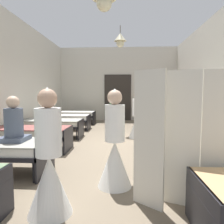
# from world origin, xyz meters

# --- Properties ---
(ground_plane) EXTENTS (6.67, 11.04, 0.10)m
(ground_plane) POSITION_xyz_m (0.00, 0.00, -0.05)
(ground_plane) COLOR #7A6B56
(room_shell) EXTENTS (6.47, 10.64, 3.81)m
(room_shell) POSITION_xyz_m (0.00, 1.29, 1.91)
(room_shell) COLOR beige
(room_shell) RESTS_ON ground
(bed_left_row_2) EXTENTS (1.90, 0.84, 0.57)m
(bed_left_row_2) POSITION_xyz_m (-1.98, -0.75, 0.44)
(bed_left_row_2) COLOR black
(bed_left_row_2) RESTS_ON ground
(bed_right_row_2) EXTENTS (1.90, 0.84, 0.57)m
(bed_right_row_2) POSITION_xyz_m (1.98, -0.75, 0.44)
(bed_right_row_2) COLOR black
(bed_right_row_2) RESTS_ON ground
(bed_left_row_3) EXTENTS (1.90, 0.84, 0.57)m
(bed_left_row_3) POSITION_xyz_m (-1.98, 0.75, 0.44)
(bed_left_row_3) COLOR black
(bed_left_row_3) RESTS_ON ground
(bed_right_row_3) EXTENTS (1.90, 0.84, 0.57)m
(bed_right_row_3) POSITION_xyz_m (1.98, 0.75, 0.44)
(bed_right_row_3) COLOR black
(bed_right_row_3) RESTS_ON ground
(bed_left_row_4) EXTENTS (1.90, 0.84, 0.57)m
(bed_left_row_4) POSITION_xyz_m (-1.98, 2.26, 0.44)
(bed_left_row_4) COLOR black
(bed_left_row_4) RESTS_ON ground
(bed_right_row_4) EXTENTS (1.90, 0.84, 0.57)m
(bed_right_row_4) POSITION_xyz_m (1.98, 2.26, 0.44)
(bed_right_row_4) COLOR black
(bed_right_row_4) RESTS_ON ground
(bed_left_row_5) EXTENTS (1.90, 0.84, 0.57)m
(bed_left_row_5) POSITION_xyz_m (-1.98, 3.77, 0.44)
(bed_left_row_5) COLOR black
(bed_left_row_5) RESTS_ON ground
(bed_right_row_5) EXTENTS (1.90, 0.84, 0.57)m
(bed_right_row_5) POSITION_xyz_m (1.98, 3.77, 0.44)
(bed_right_row_5) COLOR black
(bed_right_row_5) RESTS_ON ground
(nurse_near_aisle) EXTENTS (0.52, 0.52, 1.49)m
(nurse_near_aisle) POSITION_xyz_m (-0.55, -3.43, 0.53)
(nurse_near_aisle) COLOR white
(nurse_near_aisle) RESTS_ON ground
(nurse_mid_aisle) EXTENTS (0.52, 0.52, 1.49)m
(nurse_mid_aisle) POSITION_xyz_m (0.73, 0.82, 0.53)
(nurse_mid_aisle) COLOR white
(nurse_mid_aisle) RESTS_ON ground
(nurse_far_aisle) EXTENTS (0.52, 0.52, 1.49)m
(nurse_far_aisle) POSITION_xyz_m (0.17, -2.65, 0.53)
(nurse_far_aisle) COLOR white
(nurse_far_aisle) RESTS_ON ground
(patient_seated_primary) EXTENTS (0.44, 0.44, 0.80)m
(patient_seated_primary) POSITION_xyz_m (-1.63, -2.20, 0.87)
(patient_seated_primary) COLOR #515B70
(patient_seated_primary) RESTS_ON bed_left_row_1
(potted_plant) EXTENTS (0.45, 0.45, 1.10)m
(potted_plant) POSITION_xyz_m (-0.28, 3.71, 0.60)
(potted_plant) COLOR brown
(potted_plant) RESTS_ON ground
(privacy_screen) EXTENTS (1.23, 0.29, 1.70)m
(privacy_screen) POSITION_xyz_m (1.03, -3.18, 0.85)
(privacy_screen) COLOR silver
(privacy_screen) RESTS_ON ground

